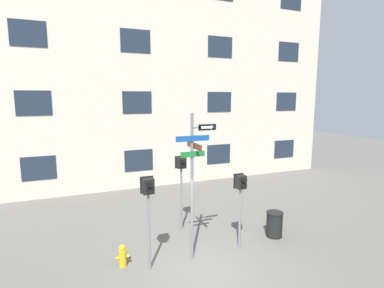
# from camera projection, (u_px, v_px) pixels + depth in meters

# --- Properties ---
(ground_plane) EXTENTS (60.00, 60.00, 0.00)m
(ground_plane) POSITION_uv_depth(u_px,v_px,m) (205.00, 271.00, 8.45)
(ground_plane) COLOR #595651
(building_facade) EXTENTS (24.00, 0.64, 12.31)m
(building_facade) POSITION_uv_depth(u_px,v_px,m) (135.00, 73.00, 15.60)
(building_facade) COLOR beige
(building_facade) RESTS_ON ground_plane
(street_sign_pole) EXTENTS (1.27, 1.07, 4.43)m
(street_sign_pole) POSITION_uv_depth(u_px,v_px,m) (194.00, 174.00, 8.76)
(street_sign_pole) COLOR slate
(street_sign_pole) RESTS_ON ground_plane
(pedestrian_signal_left) EXTENTS (0.38, 0.40, 2.70)m
(pedestrian_signal_left) POSITION_uv_depth(u_px,v_px,m) (148.00, 198.00, 8.25)
(pedestrian_signal_left) COLOR slate
(pedestrian_signal_left) RESTS_ON ground_plane
(pedestrian_signal_right) EXTENTS (0.35, 0.40, 2.47)m
(pedestrian_signal_right) POSITION_uv_depth(u_px,v_px,m) (241.00, 191.00, 9.46)
(pedestrian_signal_right) COLOR slate
(pedestrian_signal_right) RESTS_ON ground_plane
(pedestrian_signal_across) EXTENTS (0.38, 0.40, 2.76)m
(pedestrian_signal_across) POSITION_uv_depth(u_px,v_px,m) (181.00, 173.00, 10.87)
(pedestrian_signal_across) COLOR slate
(pedestrian_signal_across) RESTS_ON ground_plane
(fire_hydrant) EXTENTS (0.38, 0.22, 0.67)m
(fire_hydrant) POSITION_uv_depth(u_px,v_px,m) (123.00, 256.00, 8.66)
(fire_hydrant) COLOR gold
(fire_hydrant) RESTS_ON ground_plane
(trash_bin) EXTENTS (0.59, 0.59, 0.89)m
(trash_bin) POSITION_uv_depth(u_px,v_px,m) (274.00, 224.00, 10.53)
(trash_bin) COLOR black
(trash_bin) RESTS_ON ground_plane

